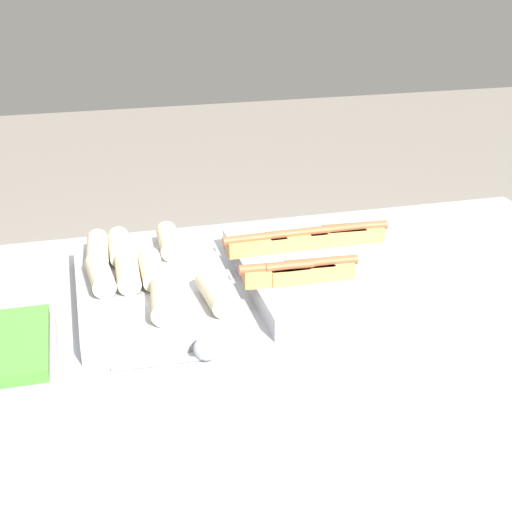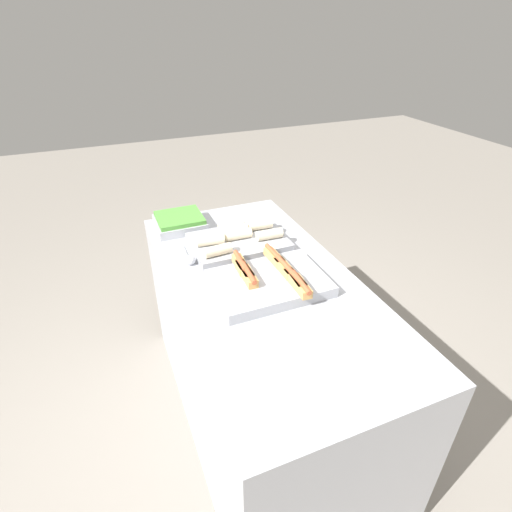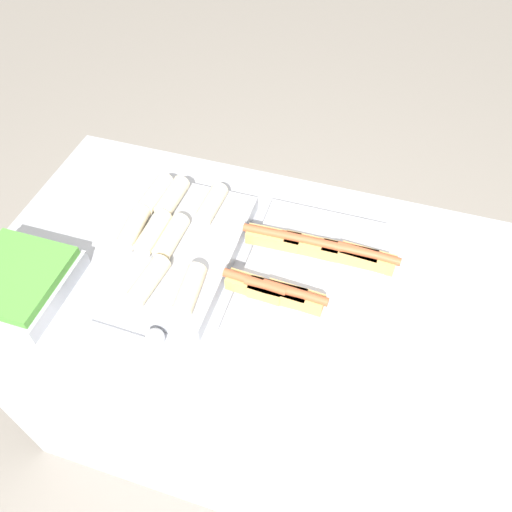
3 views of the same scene
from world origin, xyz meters
TOP-DOWN VIEW (x-y plane):
  - ground_plane at (0.00, 0.00)m, footprint 12.00×12.00m
  - counter at (0.00, 0.00)m, footprint 1.64×0.81m
  - tray_hotdogs at (0.06, 0.00)m, footprint 0.42×0.49m
  - tray_wraps at (-0.32, 0.00)m, footprint 0.33×0.48m
  - tray_side_front at (-0.65, -0.23)m, footprint 0.25×0.27m
  - serving_spoon_near at (-0.26, -0.27)m, footprint 0.20×0.05m

SIDE VIEW (x-z plane):
  - ground_plane at x=0.00m, z-range 0.00..0.00m
  - counter at x=0.00m, z-range 0.00..0.92m
  - serving_spoon_near at x=-0.26m, z-range 0.91..0.96m
  - tray_hotdogs at x=0.06m, z-range 0.90..1.00m
  - tray_side_front at x=-0.65m, z-range 0.91..0.99m
  - tray_wraps at x=-0.32m, z-range 0.90..1.00m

